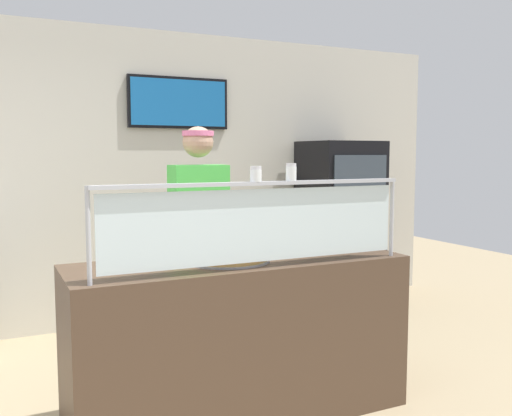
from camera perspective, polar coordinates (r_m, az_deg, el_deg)
The scene contains 10 objects.
ground_plane at distance 4.20m, azimuth -5.55°, elevation -16.55°, with size 12.00×12.00×0.00m, color tan.
shop_rear_unit at distance 5.32m, azimuth -11.20°, elevation 3.13°, with size 6.40×0.13×2.70m.
serving_counter at distance 3.45m, azimuth -1.70°, elevation -13.09°, with size 2.00×0.67×0.95m, color #4C3828.
sneeze_guard at distance 3.04m, azimuth 0.36°, elevation -0.66°, with size 1.83×0.06×0.48m.
pizza_tray at distance 3.30m, azimuth -2.91°, elevation -5.13°, with size 0.50×0.50×0.04m.
pizza_server at distance 3.27m, azimuth -3.05°, elevation -4.83°, with size 0.07×0.28×0.01m, color #ADAFB7.
parmesan_shaker at distance 3.01m, azimuth -0.02°, elevation 3.38°, with size 0.06×0.06×0.08m.
pepper_flake_shaker at distance 3.11m, azimuth 3.59°, elevation 3.55°, with size 0.06×0.06×0.10m.
worker_figure at distance 3.88m, azimuth -5.72°, elevation -2.94°, with size 0.41×0.50×1.76m.
drink_fridge at distance 5.74m, azimuth 8.50°, elevation -1.78°, with size 0.70×0.68×1.70m.
Camera 1 is at (-0.33, -2.65, 1.58)m, focal length 39.39 mm.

